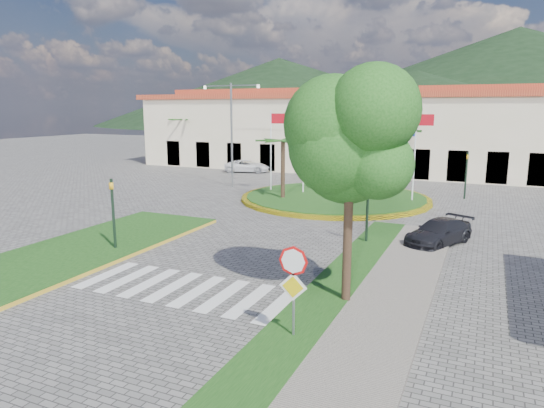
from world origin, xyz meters
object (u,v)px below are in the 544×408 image
at_px(deciduous_tree, 351,141).
at_px(car_dark_b, 432,171).
at_px(white_van, 247,166).
at_px(roundabout_island, 335,197).
at_px(car_side_right, 439,232).
at_px(stop_sign, 293,278).
at_px(car_dark_a, 336,165).

distance_m(deciduous_tree, car_dark_b, 30.99).
height_order(deciduous_tree, white_van, deciduous_tree).
height_order(roundabout_island, car_side_right, roundabout_island).
height_order(roundabout_island, white_van, roundabout_island).
height_order(stop_sign, car_dark_b, stop_sign).
xyz_separation_m(stop_sign, car_dark_b, (-0.05, 33.68, -1.17)).
height_order(roundabout_island, car_dark_a, roundabout_island).
bearing_deg(stop_sign, car_dark_b, 90.09).
distance_m(roundabout_island, car_dark_a, 15.24).
relative_size(stop_sign, white_van, 0.61).
height_order(car_dark_a, car_dark_b, car_dark_b).
xyz_separation_m(roundabout_island, white_van, (-12.00, 10.47, 0.43)).
height_order(deciduous_tree, car_dark_a, deciduous_tree).
relative_size(white_van, car_dark_b, 1.16).
height_order(stop_sign, white_van, stop_sign).
xyz_separation_m(roundabout_island, stop_sign, (4.90, -20.04, 1.62)).
bearing_deg(white_van, roundabout_island, -147.51).
distance_m(stop_sign, deciduous_tree, 4.59).
bearing_deg(roundabout_island, car_dark_b, 70.47).
relative_size(white_van, car_side_right, 1.10).
bearing_deg(car_dark_a, car_side_right, -137.09).
height_order(white_van, car_dark_b, car_dark_b).
xyz_separation_m(white_van, car_dark_b, (16.84, 3.18, 0.01)).
xyz_separation_m(white_van, car_dark_a, (7.66, 4.13, -0.01)).
bearing_deg(car_side_right, car_dark_a, 141.81).
height_order(car_dark_b, car_side_right, car_dark_b).
bearing_deg(deciduous_tree, car_side_right, 76.62).
xyz_separation_m(stop_sign, car_side_right, (2.60, 11.44, -1.22)).
relative_size(car_dark_b, car_side_right, 0.95).
bearing_deg(car_dark_b, white_van, 99.49).
bearing_deg(car_side_right, stop_sign, -78.03).
bearing_deg(white_van, car_side_right, -150.77).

